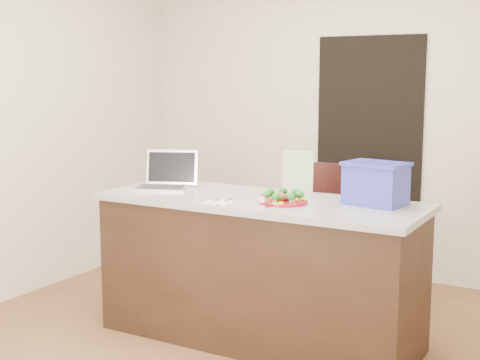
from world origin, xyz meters
The scene contains 16 objects.
ground centered at (0.00, 0.00, 0.00)m, with size 4.00×4.00×0.00m, color brown.
room_shell centered at (0.00, 0.00, 1.62)m, with size 4.00×4.00×4.00m.
doorway centered at (0.10, 1.98, 1.00)m, with size 0.90×0.02×2.00m, color black.
island centered at (0.00, 0.25, 0.46)m, with size 2.06×0.76×0.92m.
plate centered at (0.20, 0.18, 0.93)m, with size 0.29×0.29×0.02m.
meatballs centered at (0.19, 0.18, 0.96)m, with size 0.11×0.12×0.04m.
broccoli centered at (0.20, 0.18, 0.98)m, with size 0.25×0.24×0.04m.
pepper_rings centered at (0.20, 0.18, 0.94)m, with size 0.26×0.26×0.01m.
napkin centered at (-0.14, 0.00, 0.92)m, with size 0.14×0.14×0.01m, color white.
fork centered at (-0.16, 0.01, 0.93)m, with size 0.03×0.15×0.00m.
knife centered at (-0.11, -0.02, 0.93)m, with size 0.05×0.22×0.01m.
yogurt_bottle centered at (0.16, 0.00, 0.95)m, with size 0.04×0.04×0.08m.
laptop centered at (-0.74, 0.29, 0.99)m, with size 0.42×0.40×0.25m.
leaflet centered at (0.14, 0.50, 1.06)m, with size 0.20×0.00×0.28m, color silver.
blue_box centered at (0.69, 0.41, 1.05)m, with size 0.39×0.31×0.25m.
chair centered at (0.03, 1.07, 0.59)m, with size 0.50×0.50×1.04m.
Camera 1 is at (1.93, -3.35, 1.68)m, focal length 50.00 mm.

